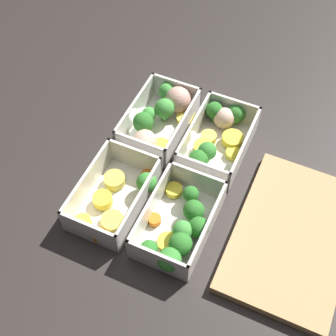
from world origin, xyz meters
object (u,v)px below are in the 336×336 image
at_px(container_far_left, 218,136).
at_px(container_far_right, 180,228).
at_px(container_near_right, 116,196).
at_px(container_near_left, 161,117).

height_order(container_far_left, container_far_right, same).
bearing_deg(container_far_left, container_far_right, 3.31).
xyz_separation_m(container_near_right, container_far_left, (-0.19, 0.11, 0.00)).
distance_m(container_near_right, container_far_right, 0.13).
bearing_deg(container_far_right, container_near_left, -147.98).
height_order(container_near_right, container_far_left, same).
bearing_deg(container_near_left, container_near_right, 1.05).
relative_size(container_near_right, container_far_right, 0.97).
bearing_deg(container_far_right, container_near_right, -96.34).
xyz_separation_m(container_near_left, container_far_right, (0.20, 0.13, -0.00)).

